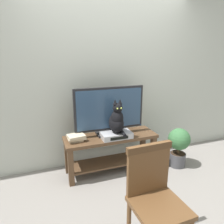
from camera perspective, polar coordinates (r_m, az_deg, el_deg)
ground_plane at (r=2.80m, az=5.52°, el=-21.03°), size 12.00×12.00×0.00m
back_wall at (r=3.16m, az=-1.55°, el=10.92°), size 7.00×0.12×2.80m
tv_stand at (r=3.03m, az=-0.33°, el=-9.45°), size 1.30×0.42×0.55m
tv at (r=2.89m, az=-0.72°, el=0.49°), size 0.99×0.20×0.68m
media_box at (r=2.88m, az=1.13°, el=-6.26°), size 0.42×0.25×0.08m
cat at (r=2.79m, az=1.30°, el=-2.27°), size 0.19×0.36×0.47m
wooden_chair at (r=1.91m, az=11.44°, el=-20.81°), size 0.43×0.44×0.95m
book_stack at (r=2.80m, az=-9.72°, el=-6.92°), size 0.24×0.20×0.09m
potted_plant at (r=3.32m, az=17.74°, el=-8.46°), size 0.33×0.33×0.60m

